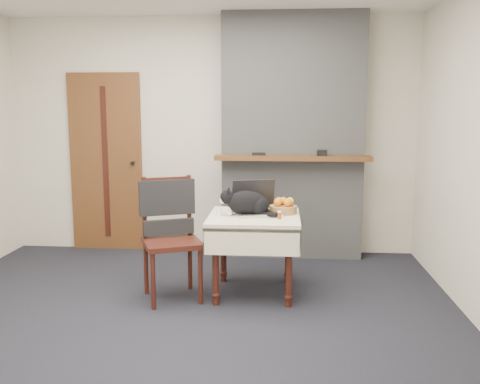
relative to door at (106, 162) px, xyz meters
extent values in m
plane|color=black|center=(1.20, -1.97, -1.00)|extent=(4.50, 4.50, 0.00)
cube|color=beige|center=(1.20, 0.03, 0.30)|extent=(4.50, 0.02, 2.60)
cube|color=brown|center=(0.00, 0.00, 0.00)|extent=(0.82, 0.05, 2.00)
cube|color=black|center=(0.00, -0.03, 0.00)|extent=(0.06, 0.01, 1.70)
cylinder|color=black|center=(0.32, -0.04, 0.00)|extent=(0.04, 0.06, 0.04)
cube|color=gray|center=(2.10, -0.12, 0.30)|extent=(1.50, 0.30, 2.60)
cube|color=brown|center=(2.10, -0.36, 0.10)|extent=(1.62, 0.18, 0.05)
cube|color=black|center=(1.75, -0.36, 0.14)|extent=(0.14, 0.04, 0.03)
cube|color=black|center=(2.40, -0.36, 0.16)|extent=(0.10, 0.07, 0.06)
cylinder|color=black|center=(1.45, -1.69, -0.68)|extent=(0.06, 0.06, 0.64)
sphere|color=black|center=(1.45, -1.69, -0.92)|extent=(0.07, 0.07, 0.07)
cylinder|color=black|center=(2.05, -1.69, -0.68)|extent=(0.06, 0.06, 0.64)
sphere|color=black|center=(2.05, -1.69, -0.92)|extent=(0.07, 0.07, 0.07)
cylinder|color=black|center=(1.45, -1.09, -0.68)|extent=(0.06, 0.06, 0.64)
sphere|color=black|center=(1.45, -1.09, -0.92)|extent=(0.07, 0.07, 0.07)
cylinder|color=black|center=(2.05, -1.09, -0.68)|extent=(0.06, 0.06, 0.64)
sphere|color=black|center=(2.05, -1.09, -0.92)|extent=(0.07, 0.07, 0.07)
cube|color=silver|center=(1.75, -1.39, -0.33)|extent=(0.78, 0.78, 0.06)
cube|color=silver|center=(1.75, -1.78, -0.44)|extent=(0.78, 0.01, 0.22)
cube|color=silver|center=(1.75, -1.01, -0.44)|extent=(0.78, 0.01, 0.22)
cube|color=silver|center=(1.37, -1.39, -0.44)|extent=(0.01, 0.78, 0.22)
cube|color=silver|center=(2.14, -1.39, -0.44)|extent=(0.01, 0.78, 0.22)
cube|color=#B7B7BC|center=(1.78, -1.37, -0.29)|extent=(0.45, 0.37, 0.02)
cube|color=black|center=(1.78, -1.37, -0.27)|extent=(0.36, 0.27, 0.00)
cube|color=black|center=(1.74, -1.22, -0.14)|extent=(0.39, 0.18, 0.27)
cube|color=#9BB8E3|center=(1.74, -1.22, -0.14)|extent=(0.36, 0.16, 0.24)
ellipsoid|color=black|center=(1.69, -1.40, -0.19)|extent=(0.34, 0.20, 0.21)
ellipsoid|color=black|center=(1.79, -1.40, -0.21)|extent=(0.18, 0.19, 0.17)
sphere|color=black|center=(1.52, -1.40, -0.14)|extent=(0.12, 0.12, 0.12)
ellipsoid|color=white|center=(1.48, -1.40, -0.17)|extent=(0.05, 0.06, 0.06)
ellipsoid|color=white|center=(1.55, -1.40, -0.23)|extent=(0.05, 0.07, 0.09)
cone|color=black|center=(1.53, -1.44, -0.08)|extent=(0.04, 0.05, 0.05)
cone|color=black|center=(1.53, -1.36, -0.08)|extent=(0.04, 0.05, 0.05)
cylinder|color=black|center=(1.87, -1.47, -0.27)|extent=(0.19, 0.10, 0.04)
sphere|color=white|center=(1.55, -1.44, -0.28)|extent=(0.04, 0.04, 0.04)
sphere|color=white|center=(1.55, -1.36, -0.28)|extent=(0.04, 0.04, 0.04)
cylinder|color=white|center=(1.45, -1.43, -0.27)|extent=(0.06, 0.06, 0.06)
cylinder|color=#973512|center=(1.97, -1.53, -0.27)|extent=(0.03, 0.03, 0.05)
cylinder|color=white|center=(1.97, -1.53, -0.24)|extent=(0.03, 0.03, 0.01)
cylinder|color=#A37641|center=(2.00, -1.28, -0.27)|extent=(0.24, 0.24, 0.07)
sphere|color=orange|center=(1.96, -1.31, -0.20)|extent=(0.07, 0.07, 0.07)
sphere|color=orange|center=(2.04, -1.32, -0.20)|extent=(0.07, 0.07, 0.07)
sphere|color=orange|center=(2.00, -1.23, -0.20)|extent=(0.07, 0.07, 0.07)
sphere|color=yellow|center=(2.06, -1.25, -0.20)|extent=(0.07, 0.07, 0.07)
sphere|color=orange|center=(1.97, -1.24, -0.20)|extent=(0.07, 0.07, 0.07)
cube|color=black|center=(1.96, -1.32, -0.30)|extent=(0.13, 0.08, 0.01)
cube|color=black|center=(1.07, -1.58, -0.51)|extent=(0.60, 0.60, 0.04)
cylinder|color=black|center=(0.96, -1.84, -0.75)|extent=(0.04, 0.04, 0.49)
cylinder|color=black|center=(1.33, -1.69, -0.75)|extent=(0.04, 0.04, 0.49)
cylinder|color=black|center=(0.81, -1.47, -0.75)|extent=(0.04, 0.04, 0.49)
cylinder|color=black|center=(1.18, -1.33, -0.75)|extent=(0.04, 0.04, 0.49)
cylinder|color=black|center=(0.81, -1.47, -0.24)|extent=(0.04, 0.04, 0.55)
cylinder|color=black|center=(1.18, -1.33, -0.24)|extent=(0.04, 0.04, 0.55)
cube|color=black|center=(1.00, -1.40, -0.13)|extent=(0.38, 0.18, 0.31)
cube|color=black|center=(1.00, -1.41, -0.15)|extent=(0.47, 0.24, 0.31)
camera|label=1|loc=(1.98, -5.90, 0.63)|focal=40.00mm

